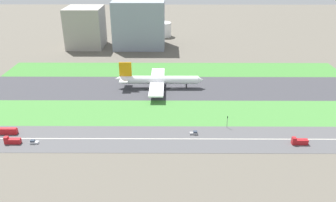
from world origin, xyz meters
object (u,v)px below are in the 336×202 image
object	(u,v)px
car_0	(34,142)
truck_0	(12,141)
truck_1	(299,142)
fuel_tank_west	(162,29)
hangar_building	(139,24)
bus_0	(7,131)
terminal_building	(85,27)
car_1	(194,133)
traffic_light	(227,121)
airliner	(158,80)

from	to	relation	value
car_0	truck_0	distance (m)	11.44
truck_1	fuel_tank_west	size ratio (longest dim) A/B	0.41
truck_1	hangar_building	xyz separation A→B (m)	(-99.87, 192.00, 22.06)
bus_0	terminal_building	distance (m)	182.97
car_1	fuel_tank_west	world-z (taller)	fuel_tank_west
car_0	hangar_building	distance (m)	197.63
car_0	terminal_building	world-z (taller)	terminal_building
traffic_light	hangar_building	bearing A→B (deg)	110.33
traffic_light	truck_1	bearing A→B (deg)	-26.94
car_0	terminal_building	bearing A→B (deg)	-85.61
airliner	truck_1	distance (m)	110.05
truck_0	terminal_building	world-z (taller)	terminal_building
car_1	truck_1	bearing A→B (deg)	-10.32
airliner	hangar_building	bearing A→B (deg)	101.10
car_0	truck_1	distance (m)	140.80
truck_1	terminal_building	xyz separation A→B (m)	(-155.52, 192.00, 18.55)
car_0	truck_0	world-z (taller)	truck_0
bus_0	car_1	bearing A→B (deg)	0.00
car_1	truck_0	size ratio (longest dim) A/B	0.52
bus_0	fuel_tank_west	bearing A→B (deg)	70.07
truck_0	traffic_light	bearing A→B (deg)	-171.24
airliner	car_1	size ratio (longest dim) A/B	14.77
truck_1	hangar_building	distance (m)	217.54
traffic_light	fuel_tank_west	xyz separation A→B (m)	(-41.75, 219.01, 3.73)
traffic_light	terminal_building	distance (m)	212.04
bus_0	truck_1	world-z (taller)	truck_1
car_1	truck_0	xyz separation A→B (m)	(-97.28, -10.00, 0.75)
bus_0	truck_0	bearing A→B (deg)	-54.00
car_1	bus_0	world-z (taller)	bus_0
bus_0	fuel_tank_west	distance (m)	241.55
terminal_building	fuel_tank_west	bearing A→B (deg)	29.86
traffic_light	terminal_building	world-z (taller)	terminal_building
car_1	truck_1	world-z (taller)	truck_1
bus_0	traffic_light	distance (m)	124.35
truck_0	hangar_building	size ratio (longest dim) A/B	0.16
car_0	fuel_tank_west	distance (m)	245.50
truck_0	bus_0	bearing A→B (deg)	-54.00
bus_0	terminal_building	size ratio (longest dim) A/B	0.29
car_1	terminal_building	size ratio (longest dim) A/B	0.11
hangar_building	truck_1	bearing A→B (deg)	-62.52
traffic_light	hangar_building	size ratio (longest dim) A/B	0.14
terminal_building	fuel_tank_west	world-z (taller)	terminal_building
traffic_light	hangar_building	xyz separation A→B (m)	(-64.47, 174.01, 19.44)
bus_0	hangar_building	world-z (taller)	hangar_building
bus_0	traffic_light	xyz separation A→B (m)	(124.07, 7.99, 2.47)
car_0	truck_0	xyz separation A→B (m)	(-11.41, -0.00, 0.75)
truck_0	fuel_tank_west	distance (m)	248.68
airliner	traffic_light	size ratio (longest dim) A/B	9.03
fuel_tank_west	hangar_building	bearing A→B (deg)	-116.79
truck_1	truck_0	bearing A→B (deg)	0.00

